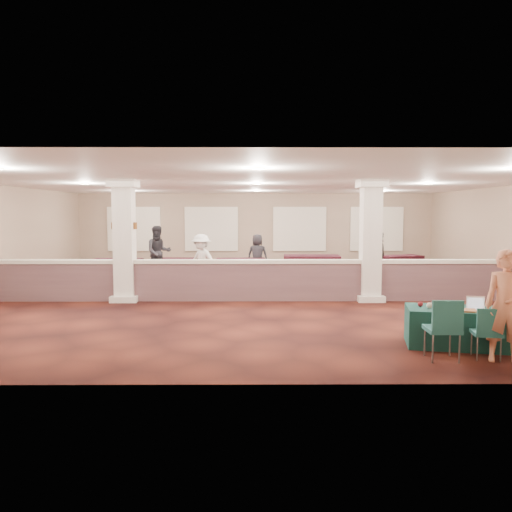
{
  "coord_description": "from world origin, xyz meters",
  "views": [
    {
      "loc": [
        -0.11,
        -14.64,
        2.35
      ],
      "look_at": [
        -0.03,
        -2.0,
        1.24
      ],
      "focal_mm": 35.0,
      "sensor_mm": 36.0,
      "label": 1
    }
  ],
  "objects_px": {
    "far_table_back_center": "(312,267)",
    "attendee_d": "(257,255)",
    "conf_chair_main": "(488,329)",
    "far_table_back_right": "(401,264)",
    "woman": "(506,306)",
    "attendee_c": "(379,254)",
    "far_table_front_left": "(117,269)",
    "far_table_front_right": "(353,278)",
    "attendee_b": "(201,261)",
    "attendee_a": "(158,252)",
    "far_table_back_left": "(183,268)",
    "far_table_front_center": "(241,269)",
    "near_table": "(458,327)",
    "conf_chair_side": "(444,325)"
  },
  "relations": [
    {
      "from": "far_table_back_center",
      "to": "attendee_d",
      "type": "relative_size",
      "value": 1.28
    },
    {
      "from": "far_table_front_center",
      "to": "far_table_front_right",
      "type": "height_order",
      "value": "far_table_front_center"
    },
    {
      "from": "conf_chair_side",
      "to": "far_table_back_center",
      "type": "bearing_deg",
      "value": 97.06
    },
    {
      "from": "conf_chair_main",
      "to": "far_table_front_left",
      "type": "relative_size",
      "value": 0.49
    },
    {
      "from": "far_table_back_right",
      "to": "attendee_c",
      "type": "xyz_separation_m",
      "value": [
        -1.31,
        -1.67,
        0.52
      ]
    },
    {
      "from": "far_table_front_center",
      "to": "attendee_c",
      "type": "xyz_separation_m",
      "value": [
        5.02,
        0.34,
        0.49
      ]
    },
    {
      "from": "near_table",
      "to": "far_table_back_center",
      "type": "height_order",
      "value": "far_table_back_center"
    },
    {
      "from": "far_table_front_right",
      "to": "attendee_a",
      "type": "distance_m",
      "value": 7.01
    },
    {
      "from": "conf_chair_main",
      "to": "attendee_a",
      "type": "distance_m",
      "value": 12.32
    },
    {
      "from": "far_table_front_left",
      "to": "far_table_front_right",
      "type": "height_order",
      "value": "far_table_front_left"
    },
    {
      "from": "woman",
      "to": "far_table_front_left",
      "type": "bearing_deg",
      "value": 150.39
    },
    {
      "from": "far_table_front_right",
      "to": "attendee_d",
      "type": "xyz_separation_m",
      "value": [
        -2.9,
        3.01,
        0.44
      ]
    },
    {
      "from": "attendee_b",
      "to": "woman",
      "type": "bearing_deg",
      "value": -17.14
    },
    {
      "from": "far_table_back_right",
      "to": "attendee_d",
      "type": "distance_m",
      "value": 5.94
    },
    {
      "from": "conf_chair_main",
      "to": "far_table_back_right",
      "type": "height_order",
      "value": "conf_chair_main"
    },
    {
      "from": "attendee_a",
      "to": "conf_chair_main",
      "type": "bearing_deg",
      "value": -72.62
    },
    {
      "from": "conf_chair_main",
      "to": "attendee_d",
      "type": "xyz_separation_m",
      "value": [
        -3.58,
        10.36,
        0.28
      ]
    },
    {
      "from": "conf_chair_side",
      "to": "far_table_back_right",
      "type": "xyz_separation_m",
      "value": [
        2.87,
        11.95,
        -0.26
      ]
    },
    {
      "from": "far_table_front_right",
      "to": "attendee_b",
      "type": "bearing_deg",
      "value": 175.04
    },
    {
      "from": "woman",
      "to": "attendee_d",
      "type": "relative_size",
      "value": 1.14
    },
    {
      "from": "near_table",
      "to": "attendee_b",
      "type": "distance_m",
      "value": 8.72
    },
    {
      "from": "conf_chair_main",
      "to": "far_table_front_right",
      "type": "height_order",
      "value": "conf_chair_main"
    },
    {
      "from": "conf_chair_main",
      "to": "far_table_front_center",
      "type": "bearing_deg",
      "value": 122.71
    },
    {
      "from": "far_table_back_center",
      "to": "far_table_back_right",
      "type": "relative_size",
      "value": 1.24
    },
    {
      "from": "far_table_front_center",
      "to": "attendee_a",
      "type": "distance_m",
      "value": 3.01
    },
    {
      "from": "far_table_front_right",
      "to": "attendee_a",
      "type": "bearing_deg",
      "value": 157.47
    },
    {
      "from": "far_table_front_left",
      "to": "far_table_back_left",
      "type": "height_order",
      "value": "far_table_front_left"
    },
    {
      "from": "attendee_d",
      "to": "far_table_front_left",
      "type": "bearing_deg",
      "value": 17.63
    },
    {
      "from": "near_table",
      "to": "attendee_d",
      "type": "bearing_deg",
      "value": 121.58
    },
    {
      "from": "far_table_front_right",
      "to": "far_table_back_center",
      "type": "distance_m",
      "value": 2.87
    },
    {
      "from": "conf_chair_main",
      "to": "woman",
      "type": "distance_m",
      "value": 0.46
    },
    {
      "from": "woman",
      "to": "attendee_c",
      "type": "relative_size",
      "value": 1.06
    },
    {
      "from": "far_table_front_right",
      "to": "attendee_c",
      "type": "bearing_deg",
      "value": 61.88
    },
    {
      "from": "woman",
      "to": "far_table_front_center",
      "type": "xyz_separation_m",
      "value": [
        -4.4,
        9.98,
        -0.53
      ]
    },
    {
      "from": "woman",
      "to": "conf_chair_side",
      "type": "bearing_deg",
      "value": -163.39
    },
    {
      "from": "far_table_front_left",
      "to": "attendee_c",
      "type": "height_order",
      "value": "attendee_c"
    },
    {
      "from": "attendee_a",
      "to": "attendee_b",
      "type": "height_order",
      "value": "attendee_a"
    },
    {
      "from": "far_table_front_left",
      "to": "attendee_d",
      "type": "relative_size",
      "value": 1.1
    },
    {
      "from": "far_table_back_left",
      "to": "attendee_c",
      "type": "relative_size",
      "value": 0.99
    },
    {
      "from": "far_table_front_center",
      "to": "far_table_front_right",
      "type": "relative_size",
      "value": 1.05
    },
    {
      "from": "attendee_b",
      "to": "far_table_back_center",
      "type": "bearing_deg",
      "value": 69.19
    },
    {
      "from": "far_table_front_left",
      "to": "attendee_b",
      "type": "height_order",
      "value": "attendee_b"
    },
    {
      "from": "attendee_b",
      "to": "attendee_c",
      "type": "xyz_separation_m",
      "value": [
        6.2,
        2.45,
        0.01
      ]
    },
    {
      "from": "far_table_back_center",
      "to": "woman",
      "type": "bearing_deg",
      "value": -79.67
    },
    {
      "from": "attendee_b",
      "to": "attendee_c",
      "type": "distance_m",
      "value": 6.67
    },
    {
      "from": "woman",
      "to": "attendee_d",
      "type": "height_order",
      "value": "woman"
    },
    {
      "from": "far_table_front_right",
      "to": "far_table_back_left",
      "type": "bearing_deg",
      "value": 152.39
    },
    {
      "from": "near_table",
      "to": "far_table_back_right",
      "type": "distance_m",
      "value": 11.3
    },
    {
      "from": "far_table_front_left",
      "to": "far_table_back_left",
      "type": "relative_size",
      "value": 1.03
    },
    {
      "from": "far_table_front_right",
      "to": "far_table_back_left",
      "type": "distance_m",
      "value": 6.35
    }
  ]
}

